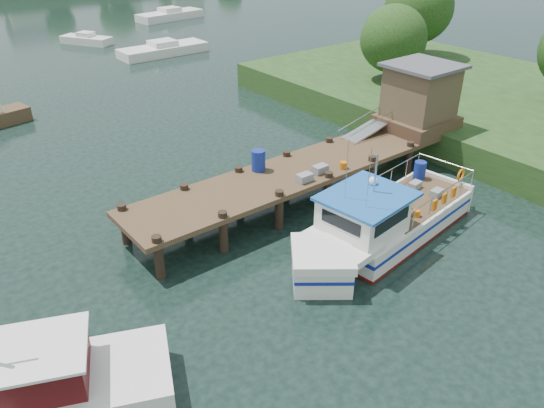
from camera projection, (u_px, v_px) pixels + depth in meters
ground_plane at (268, 210)px, 21.34m from camera, size 160.00×160.00×0.00m
near_shore at (520, 88)px, 28.97m from camera, size 16.00×30.00×7.76m
dock at (382, 122)px, 23.78m from camera, size 16.60×3.00×4.78m
lobster_boat at (380, 224)px, 18.85m from camera, size 9.34×3.64×4.43m
work_boat at (12, 397)px, 12.35m from camera, size 7.77×4.88×4.20m
moored_far at (170, 15)px, 58.06m from camera, size 7.65×3.37×1.26m
moored_b at (86, 39)px, 47.50m from camera, size 3.77×4.86×1.04m
moored_c at (163, 49)px, 43.98m from camera, size 7.34×2.50×1.16m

